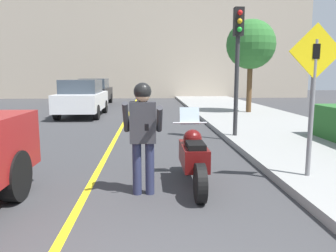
# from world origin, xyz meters

# --- Properties ---
(road_center_line) EXTENTS (0.12, 36.00, 0.01)m
(road_center_line) POSITION_xyz_m (-0.60, 6.00, 0.00)
(road_center_line) COLOR yellow
(road_center_line) RESTS_ON ground
(building_backdrop) EXTENTS (28.00, 1.20, 9.11)m
(building_backdrop) POSITION_xyz_m (0.00, 26.00, 4.56)
(building_backdrop) COLOR #B2A38E
(building_backdrop) RESTS_ON ground
(motorcycle) EXTENTS (0.62, 2.11, 1.28)m
(motorcycle) POSITION_xyz_m (1.16, 3.26, 0.49)
(motorcycle) COLOR black
(motorcycle) RESTS_ON ground
(person_biker) EXTENTS (0.59, 0.48, 1.75)m
(person_biker) POSITION_xyz_m (0.32, 2.88, 1.08)
(person_biker) COLOR #282D4C
(person_biker) RESTS_ON ground
(crossing_sign) EXTENTS (0.91, 0.08, 2.54)m
(crossing_sign) POSITION_xyz_m (3.14, 3.21, 1.68)
(crossing_sign) COLOR slate
(crossing_sign) RESTS_ON sidewalk_curb
(traffic_light) EXTENTS (0.26, 0.30, 3.54)m
(traffic_light) POSITION_xyz_m (2.88, 7.08, 2.63)
(traffic_light) COLOR #2D2D30
(traffic_light) RESTS_ON sidewalk_curb
(street_tree) EXTENTS (2.26, 2.26, 4.27)m
(street_tree) POSITION_xyz_m (5.12, 13.15, 3.27)
(street_tree) COLOR brown
(street_tree) RESTS_ON sidewalk_curb
(parked_car_white) EXTENTS (1.88, 4.20, 1.68)m
(parked_car_white) POSITION_xyz_m (-2.66, 13.15, 0.86)
(parked_car_white) COLOR black
(parked_car_white) RESTS_ON ground
(parked_car_black) EXTENTS (1.88, 4.20, 1.68)m
(parked_car_black) POSITION_xyz_m (-3.12, 19.52, 0.86)
(parked_car_black) COLOR black
(parked_car_black) RESTS_ON ground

